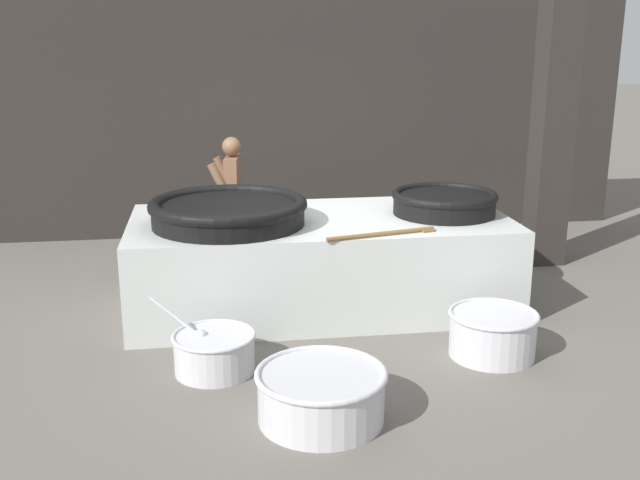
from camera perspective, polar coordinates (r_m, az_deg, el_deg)
name	(u,v)px	position (r m, az deg, el deg)	size (l,w,h in m)	color
ground_plane	(320,305)	(7.40, 0.00, -4.95)	(60.00, 60.00, 0.00)	#666059
back_wall	(287,96)	(9.87, -2.54, 10.87)	(9.02, 0.24, 3.58)	#2D2826
support_pillar	(554,107)	(8.81, 17.42, 9.63)	(0.38, 0.38, 3.58)	#2D2826
hearth_platform	(320,262)	(7.26, 0.00, -1.68)	(3.59, 1.68, 0.88)	silver
giant_wok_near	(228,211)	(6.91, -7.00, 2.24)	(1.45, 1.45, 0.24)	black
giant_wok_far	(444,202)	(7.36, 9.45, 2.90)	(1.03, 1.03, 0.22)	black
stirring_paddle	(387,233)	(6.53, 5.16, 0.51)	(1.01, 0.31, 0.04)	brown
cook	(232,199)	(8.36, -6.69, 3.14)	(0.38, 0.58, 1.50)	brown
prep_bowl_vegetables	(214,351)	(6.00, -8.07, -8.34)	(0.83, 0.66, 0.58)	silver
prep_bowl_meat	(493,332)	(6.37, 13.02, -6.82)	(0.74, 0.74, 0.38)	silver
prep_bowl_extra	(321,393)	(5.24, 0.09, -11.57)	(0.92, 0.92, 0.36)	silver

